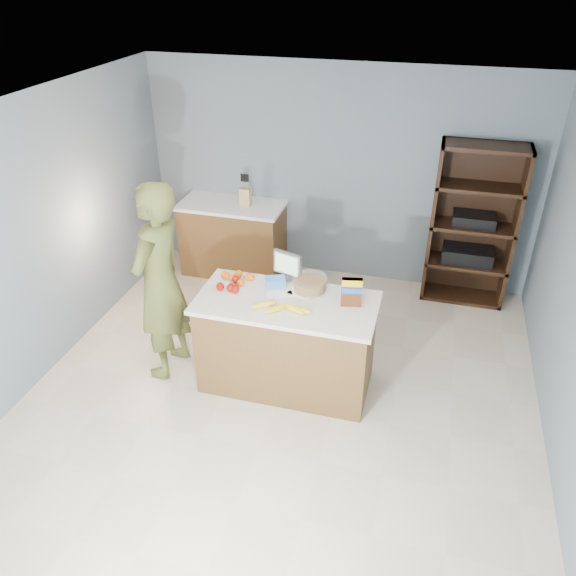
% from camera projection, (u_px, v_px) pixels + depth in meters
% --- Properties ---
extents(floor, '(4.50, 5.00, 0.02)m').
position_uv_depth(floor, '(278.00, 403.00, 5.01)').
color(floor, beige).
rests_on(floor, ground).
extents(walls, '(4.52, 5.02, 2.51)m').
position_uv_depth(walls, '(276.00, 236.00, 4.16)').
color(walls, slate).
rests_on(walls, ground).
extents(counter_peninsula, '(1.56, 0.76, 0.90)m').
position_uv_depth(counter_peninsula, '(287.00, 346.00, 5.05)').
color(counter_peninsula, brown).
rests_on(counter_peninsula, ground).
extents(back_cabinet, '(1.24, 0.62, 0.90)m').
position_uv_depth(back_cabinet, '(233.00, 238.00, 6.87)').
color(back_cabinet, brown).
rests_on(back_cabinet, ground).
extents(shelving_unit, '(0.90, 0.40, 1.80)m').
position_uv_depth(shelving_unit, '(472.00, 227.00, 6.16)').
color(shelving_unit, black).
rests_on(shelving_unit, ground).
extents(person, '(0.50, 0.72, 1.88)m').
position_uv_depth(person, '(160.00, 283.00, 4.98)').
color(person, '#505726').
rests_on(person, ground).
extents(knife_block, '(0.12, 0.10, 0.31)m').
position_uv_depth(knife_block, '(245.00, 196.00, 6.52)').
color(knife_block, tan).
rests_on(knife_block, back_cabinet).
extents(envelopes, '(0.41, 0.24, 0.00)m').
position_uv_depth(envelopes, '(290.00, 294.00, 4.88)').
color(envelopes, white).
rests_on(envelopes, counter_peninsula).
extents(bananas, '(0.52, 0.22, 0.05)m').
position_uv_depth(bananas, '(283.00, 308.00, 4.66)').
color(bananas, yellow).
rests_on(bananas, counter_peninsula).
extents(apples, '(0.21, 0.23, 0.07)m').
position_uv_depth(apples, '(230.00, 286.00, 4.94)').
color(apples, '#900C05').
rests_on(apples, counter_peninsula).
extents(oranges, '(0.32, 0.22, 0.06)m').
position_uv_depth(oranges, '(237.00, 277.00, 5.09)').
color(oranges, orange).
rests_on(oranges, counter_peninsula).
extents(blue_carton, '(0.21, 0.17, 0.08)m').
position_uv_depth(blue_carton, '(275.00, 282.00, 4.99)').
color(blue_carton, blue).
rests_on(blue_carton, counter_peninsula).
extents(salad_bowl, '(0.30, 0.30, 0.13)m').
position_uv_depth(salad_bowl, '(310.00, 284.00, 4.92)').
color(salad_bowl, '#267219').
rests_on(salad_bowl, counter_peninsula).
extents(tv, '(0.28, 0.12, 0.28)m').
position_uv_depth(tv, '(287.00, 265.00, 5.01)').
color(tv, silver).
rests_on(tv, counter_peninsula).
extents(cereal_box, '(0.18, 0.10, 0.26)m').
position_uv_depth(cereal_box, '(352.00, 290.00, 4.66)').
color(cereal_box, '#592B14').
rests_on(cereal_box, counter_peninsula).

